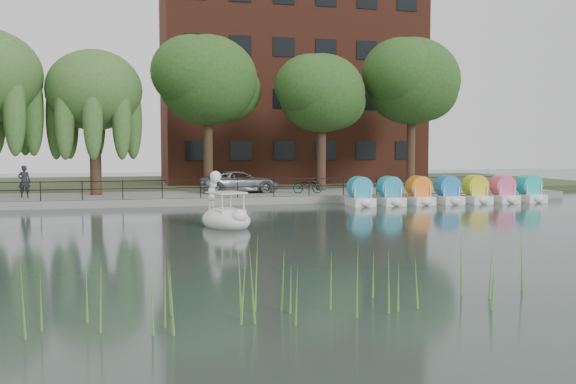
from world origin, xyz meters
name	(u,v)px	position (x,y,z in m)	size (l,w,h in m)	color
ground_plane	(302,238)	(0.00, 0.00, 0.00)	(120.00, 120.00, 0.00)	#37473F
promenade	(230,197)	(0.00, 16.00, 0.20)	(40.00, 6.00, 0.40)	gray
kerb	(238,201)	(0.00, 13.05, 0.20)	(40.00, 0.25, 0.40)	gray
land_strip	(203,184)	(0.00, 30.00, 0.18)	(60.00, 22.00, 0.36)	#47512D
railing	(238,183)	(0.00, 13.25, 1.15)	(32.00, 0.05, 1.00)	black
apartment_building	(289,70)	(7.00, 29.97, 9.36)	(20.00, 10.07, 18.00)	#4C1E16
willow_mid	(94,91)	(-7.50, 17.00, 6.25)	(5.32, 5.32, 8.15)	#473323
broadleaf_center	(208,81)	(-1.00, 18.00, 7.06)	(6.00, 6.00, 9.25)	#473323
broadleaf_right	(322,94)	(6.00, 17.50, 6.39)	(5.40, 5.40, 8.32)	#473323
broadleaf_far	(412,82)	(12.50, 18.50, 7.40)	(6.30, 6.30, 9.71)	#473323
minivan	(240,180)	(0.70, 16.62, 1.14)	(5.32, 2.44, 1.48)	gray
bicycle	(308,185)	(4.47, 15.19, 0.90)	(1.72, 0.60, 1.00)	gray
pedestrian	(24,179)	(-11.13, 15.80, 1.39)	(0.71, 0.48, 1.98)	black
swan_boat	(225,215)	(-2.07, 3.71, 0.47)	(2.38, 2.94, 2.16)	white
pedal_boat_row	(448,193)	(11.29, 11.08, 0.61)	(11.35, 1.70, 1.40)	white
reed_bank	(520,270)	(2.00, -9.50, 0.60)	(24.00, 2.40, 1.20)	#669938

